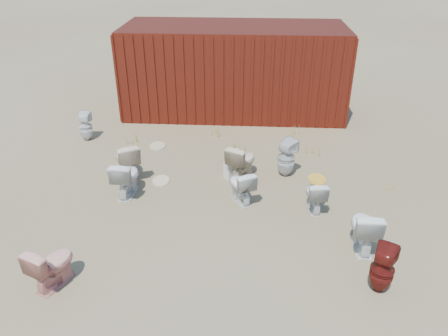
# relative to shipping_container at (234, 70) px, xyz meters

# --- Properties ---
(ground) EXTENTS (100.00, 100.00, 0.00)m
(ground) POSITION_rel_shipping_container_xyz_m (0.00, -5.20, -1.20)
(ground) COLOR brown
(ground) RESTS_ON ground
(shipping_container) EXTENTS (6.00, 2.40, 2.40)m
(shipping_container) POSITION_rel_shipping_container_xyz_m (0.00, 0.00, 0.00)
(shipping_container) COLOR #54140E
(shipping_container) RESTS_ON ground
(toilet_front_a) EXTENTS (0.49, 0.78, 0.76)m
(toilet_front_a) POSITION_rel_shipping_container_xyz_m (-1.90, -4.80, -0.82)
(toilet_front_a) COLOR silver
(toilet_front_a) RESTS_ON ground
(toilet_front_pink) EXTENTS (0.65, 0.81, 0.72)m
(toilet_front_pink) POSITION_rel_shipping_container_xyz_m (-2.33, -7.34, -0.84)
(toilet_front_pink) COLOR #E29182
(toilet_front_pink) RESTS_ON ground
(toilet_front_c) EXTENTS (0.64, 0.77, 0.68)m
(toilet_front_c) POSITION_rel_shipping_container_xyz_m (0.34, -4.90, -0.86)
(toilet_front_c) COLOR silver
(toilet_front_c) RESTS_ON ground
(toilet_front_maroon) EXTENTS (0.47, 0.47, 0.76)m
(toilet_front_maroon) POSITION_rel_shipping_container_xyz_m (2.41, -7.17, -0.82)
(toilet_front_maroon) COLOR #5D1410
(toilet_front_maroon) RESTS_ON ground
(toilet_front_e) EXTENTS (0.45, 0.77, 0.78)m
(toilet_front_e) POSITION_rel_shipping_container_xyz_m (2.36, -6.21, -0.81)
(toilet_front_e) COLOR white
(toilet_front_e) RESTS_ON ground
(toilet_back_a) EXTENTS (0.35, 0.36, 0.72)m
(toilet_back_a) POSITION_rel_shipping_container_xyz_m (-3.58, -2.30, -0.84)
(toilet_back_a) COLOR white
(toilet_back_a) RESTS_ON ground
(toilet_back_beige_left) EXTENTS (0.78, 0.92, 0.81)m
(toilet_back_beige_left) POSITION_rel_shipping_container_xyz_m (-2.07, -4.10, -0.79)
(toilet_back_beige_left) COLOR beige
(toilet_back_beige_left) RESTS_ON ground
(toilet_back_beige_right) EXTENTS (0.74, 0.87, 0.77)m
(toilet_back_beige_right) POSITION_rel_shipping_container_xyz_m (0.34, -3.97, -0.81)
(toilet_back_beige_right) COLOR beige
(toilet_back_beige_right) RESTS_ON ground
(toilet_back_yellowlid) EXTENTS (0.41, 0.65, 0.64)m
(toilet_back_yellowlid) POSITION_rel_shipping_container_xyz_m (1.72, -5.11, -0.88)
(toilet_back_yellowlid) COLOR silver
(toilet_back_yellowlid) RESTS_ON ground
(toilet_back_e) EXTENTS (0.53, 0.53, 0.83)m
(toilet_back_e) POSITION_rel_shipping_container_xyz_m (1.26, -3.81, -0.79)
(toilet_back_e) COLOR silver
(toilet_back_e) RESTS_ON ground
(yellow_lid) EXTENTS (0.32, 0.40, 0.02)m
(yellow_lid) POSITION_rel_shipping_container_xyz_m (1.72, -5.11, -0.55)
(yellow_lid) COLOR gold
(yellow_lid) RESTS_ON toilet_back_yellowlid
(loose_tank) EXTENTS (0.52, 0.45, 0.35)m
(loose_tank) POSITION_rel_shipping_container_xyz_m (0.21, -3.92, -1.02)
(loose_tank) COLOR silver
(loose_tank) RESTS_ON ground
(loose_lid_near) EXTENTS (0.44, 0.54, 0.02)m
(loose_lid_near) POSITION_rel_shipping_container_xyz_m (-1.75, -2.58, -1.19)
(loose_lid_near) COLOR tan
(loose_lid_near) RESTS_ON ground
(loose_lid_far) EXTENTS (0.43, 0.52, 0.02)m
(loose_lid_far) POSITION_rel_shipping_container_xyz_m (-1.35, -4.25, -1.19)
(loose_lid_far) COLOR #C8B991
(loose_lid_far) RESTS_ON ground
(weed_clump_a) EXTENTS (0.36, 0.36, 0.29)m
(weed_clump_a) POSITION_rel_shipping_container_xyz_m (-2.42, -2.36, -1.06)
(weed_clump_a) COLOR olive
(weed_clump_a) RESTS_ON ground
(weed_clump_b) EXTENTS (0.32, 0.32, 0.26)m
(weed_clump_b) POSITION_rel_shipping_container_xyz_m (0.23, -2.71, -1.07)
(weed_clump_b) COLOR olive
(weed_clump_b) RESTS_ON ground
(weed_clump_c) EXTENTS (0.36, 0.36, 0.29)m
(weed_clump_c) POSITION_rel_shipping_container_xyz_m (1.94, -2.75, -1.06)
(weed_clump_c) COLOR olive
(weed_clump_c) RESTS_ON ground
(weed_clump_d) EXTENTS (0.30, 0.30, 0.27)m
(weed_clump_d) POSITION_rel_shipping_container_xyz_m (-0.41, -1.83, -1.07)
(weed_clump_d) COLOR olive
(weed_clump_d) RESTS_ON ground
(weed_clump_e) EXTENTS (0.34, 0.34, 0.27)m
(weed_clump_e) POSITION_rel_shipping_container_xyz_m (1.69, -1.70, -1.07)
(weed_clump_e) COLOR olive
(weed_clump_e) RESTS_ON ground
(weed_clump_f) EXTENTS (0.28, 0.28, 0.24)m
(weed_clump_f) POSITION_rel_shipping_container_xyz_m (3.40, -4.42, -1.08)
(weed_clump_f) COLOR olive
(weed_clump_f) RESTS_ON ground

